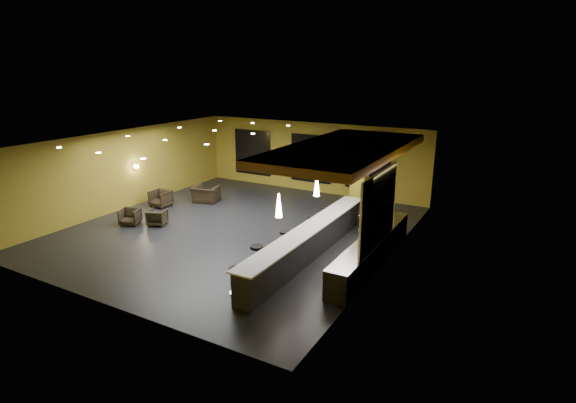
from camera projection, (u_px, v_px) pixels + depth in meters
The scene contains 34 objects.
floor at pixel (238, 230), 17.66m from camera, with size 12.00×13.00×0.10m, color black.
ceiling at pixel (234, 139), 16.62m from camera, with size 12.00×13.00×0.10m, color black.
wall_back at pixel (312, 157), 22.62m from camera, with size 12.00×0.10×3.50m, color olive.
wall_front at pixel (89, 243), 11.67m from camera, with size 12.00×0.10×3.50m, color olive.
wall_left at pixel (125, 169), 19.97m from camera, with size 0.10×13.00×3.50m, color olive.
wall_right at pixel (391, 210), 14.32m from camera, with size 0.10×13.00×3.50m, color olive.
wood_soffit at pixel (345, 149), 15.65m from camera, with size 3.60×8.00×0.28m, color #9C602D.
window_left at pixel (253, 152), 24.17m from camera, with size 2.20×0.06×2.40m, color black.
window_center at pixel (311, 158), 22.54m from camera, with size 2.20×0.06×2.40m, color black.
window_right at pixel (368, 165), 21.14m from camera, with size 2.20×0.06×2.40m, color black.
tile_backsplash at pixel (379, 210), 13.46m from camera, with size 0.06×3.20×2.40m, color white.
bar_counter at pixel (309, 243), 14.97m from camera, with size 0.60×8.00×1.00m, color black.
bar_top at pixel (309, 228), 14.82m from camera, with size 0.78×8.10×0.05m, color silver.
prep_counter at pixel (372, 251), 14.47m from camera, with size 0.70×6.00×0.86m, color black.
prep_top at pixel (372, 238), 14.34m from camera, with size 0.72×6.00×0.03m, color silver.
wall_shelf_lower at pixel (371, 224), 13.47m from camera, with size 0.30×1.50×0.03m, color silver.
wall_shelf_upper at pixel (372, 210), 13.34m from camera, with size 0.30×1.50×0.03m, color silver.
column at pixel (360, 178), 18.45m from camera, with size 0.60×0.60×3.50m, color olive.
wall_sconce at pixel (136, 166), 20.29m from camera, with size 0.22×0.22×0.22m, color #FFE5B2.
pendant_0 at pixel (279, 205), 12.76m from camera, with size 0.20×0.20×0.70m, color white.
pendant_1 at pixel (317, 186), 14.85m from camera, with size 0.20×0.20×0.70m, color white.
pendant_2 at pixel (345, 171), 16.94m from camera, with size 0.20×0.20×0.70m, color white.
staff_a at pixel (364, 216), 16.84m from camera, with size 0.55×0.36×1.50m, color black.
staff_b at pixel (371, 209), 17.09m from camera, with size 0.91×0.71×1.87m, color black.
staff_c at pixel (382, 217), 16.44m from camera, with size 0.83×0.54×1.69m, color black.
armchair_a at pixel (130, 217), 18.08m from camera, with size 0.71×0.73×0.66m, color black.
armchair_b at pixel (157, 217), 18.04m from camera, with size 0.69×0.71×0.65m, color black.
armchair_c at pixel (161, 199), 20.38m from camera, with size 0.81×0.84×0.76m, color black.
armchair_d at pixel (206, 194), 21.11m from camera, with size 1.15×1.01×0.75m, color black.
bar_stool_0 at pixel (236, 277), 12.53m from camera, with size 0.40×0.40×0.78m.
bar_stool_1 at pixel (257, 255), 13.87m from camera, with size 0.43×0.43×0.85m.
bar_stool_2 at pixel (285, 239), 15.29m from camera, with size 0.40×0.40×0.79m.
bar_stool_3 at pixel (313, 223), 16.84m from camera, with size 0.40×0.40×0.79m.
bar_stool_4 at pixel (325, 213), 18.15m from camera, with size 0.36×0.36×0.72m.
Camera 1 is at (9.82, -13.51, 6.15)m, focal length 28.00 mm.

